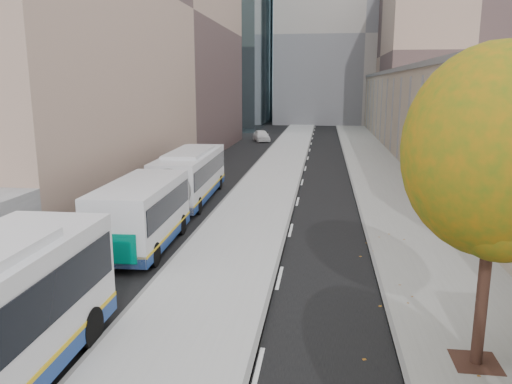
# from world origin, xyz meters

# --- Properties ---
(bus_platform) EXTENTS (4.25, 150.00, 0.15)m
(bus_platform) POSITION_xyz_m (-3.88, 35.00, 0.07)
(bus_platform) COLOR #B3B3B3
(bus_platform) RESTS_ON ground
(sidewalk) EXTENTS (4.75, 150.00, 0.08)m
(sidewalk) POSITION_xyz_m (4.12, 35.00, 0.04)
(sidewalk) COLOR gray
(sidewalk) RESTS_ON ground
(building_tan) EXTENTS (18.00, 92.00, 8.00)m
(building_tan) POSITION_xyz_m (15.50, 64.00, 4.00)
(building_tan) COLOR gray
(building_tan) RESTS_ON ground
(building_midrise) EXTENTS (24.00, 46.00, 25.00)m
(building_midrise) POSITION_xyz_m (-22.50, 41.00, 12.50)
(building_midrise) COLOR gray
(building_midrise) RESTS_ON ground
(building_far_block) EXTENTS (30.00, 18.00, 30.00)m
(building_far_block) POSITION_xyz_m (6.00, 96.00, 15.00)
(building_far_block) COLOR gray
(building_far_block) RESTS_ON ground
(tree_c) EXTENTS (4.20, 4.20, 7.28)m
(tree_c) POSITION_xyz_m (3.60, 13.00, 5.25)
(tree_c) COLOR black
(tree_c) RESTS_ON sidewalk
(bus_far) EXTENTS (3.08, 16.99, 2.82)m
(bus_far) POSITION_xyz_m (-7.81, 25.69, 1.54)
(bus_far) COLOR silver
(bus_far) RESTS_ON ground
(distant_car) EXTENTS (2.76, 4.40, 1.39)m
(distant_car) POSITION_xyz_m (-7.75, 61.73, 0.70)
(distant_car) COLOR white
(distant_car) RESTS_ON ground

